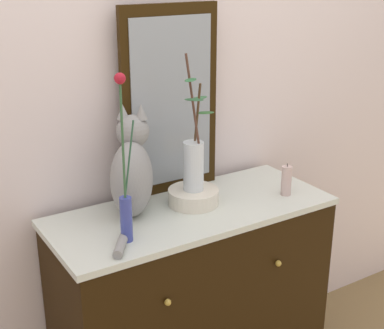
% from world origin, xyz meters
% --- Properties ---
extents(wall_back, '(4.40, 0.08, 2.60)m').
position_xyz_m(wall_back, '(0.00, 0.30, 1.30)').
color(wall_back, silver).
rests_on(wall_back, ground_plane).
extents(sideboard, '(1.10, 0.47, 0.90)m').
position_xyz_m(sideboard, '(0.00, -0.00, 0.45)').
color(sideboard, black).
rests_on(sideboard, ground_plane).
extents(mirror_leaning, '(0.42, 0.03, 0.74)m').
position_xyz_m(mirror_leaning, '(0.03, 0.21, 1.27)').
color(mirror_leaning, black).
rests_on(mirror_leaning, sideboard).
extents(cat_sitting, '(0.34, 0.43, 0.40)m').
position_xyz_m(cat_sitting, '(-0.21, 0.08, 1.07)').
color(cat_sitting, gray).
rests_on(cat_sitting, sideboard).
extents(vase_slim_green, '(0.06, 0.04, 0.57)m').
position_xyz_m(vase_slim_green, '(-0.32, -0.10, 1.07)').
color(vase_slim_green, '#364093').
rests_on(vase_slim_green, sideboard).
extents(bowl_porcelain, '(0.20, 0.20, 0.06)m').
position_xyz_m(bowl_porcelain, '(0.03, 0.04, 0.93)').
color(bowl_porcelain, silver).
rests_on(bowl_porcelain, sideboard).
extents(vase_glass_clear, '(0.16, 0.14, 0.53)m').
position_xyz_m(vase_glass_clear, '(0.03, 0.04, 1.08)').
color(vase_glass_clear, silver).
rests_on(vase_glass_clear, bowl_porcelain).
extents(candle_pillar, '(0.04, 0.04, 0.13)m').
position_xyz_m(candle_pillar, '(0.39, -0.09, 0.96)').
color(candle_pillar, beige).
rests_on(candle_pillar, sideboard).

